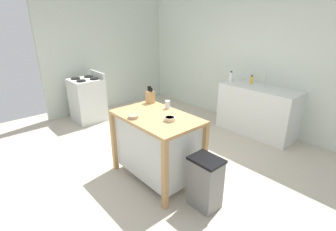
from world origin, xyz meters
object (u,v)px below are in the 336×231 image
Objects in this scene: bowl_ceramic_wide at (133,117)px; stove at (88,100)px; trash_bin at (205,182)px; drinking_cup at (168,105)px; bottle_spray_cleaner at (231,77)px; bowl_ceramic_small at (170,119)px; knife_block at (150,97)px; kitchen_island at (157,144)px; bottle_dish_soap at (251,80)px; sink_faucet at (265,80)px.

bowl_ceramic_wide is 2.55m from stove.
bowl_ceramic_wide is at bearing -161.82° from trash_bin.
bowl_ceramic_wide is 0.56m from drinking_cup.
drinking_cup reaches higher than trash_bin.
drinking_cup is at bearing -79.87° from bottle_spray_cleaner.
bottle_spray_cleaner is (-0.69, 2.21, 0.07)m from bowl_ceramic_small.
bottle_spray_cleaner is at bearing 107.43° from bowl_ceramic_small.
stove reaches higher than bowl_ceramic_wide.
knife_block is 1.47m from trash_bin.
bowl_ceramic_small reaches higher than kitchen_island.
trash_bin is 3.77× the size of bottle_dish_soap.
sink_faucet is 3.56m from stove.
drinking_cup is 0.18× the size of trash_bin.
drinking_cup is at bearing 1.52° from stove.
bottle_dish_soap is at bearing 98.52° from bowl_ceramic_small.
knife_block is at bearing -176.43° from drinking_cup.
bottle_dish_soap is (-0.36, 2.40, 0.04)m from bowl_ceramic_small.
bottle_dish_soap is at bearing -170.43° from sink_faucet.
knife_block reaches higher than bottle_spray_cleaner.
bowl_ceramic_wide is at bearing -114.05° from kitchen_island.
kitchen_island reaches higher than trash_bin.
sink_faucet is (-0.69, 2.41, 0.69)m from trash_bin.
bowl_ceramic_wide is 0.59× the size of bottle_spray_cleaner.
kitchen_island is at bearing -78.52° from bottle_spray_cleaner.
trash_bin is 0.62× the size of stove.
sink_faucet reaches higher than bottle_spray_cleaner.
knife_block reaches higher than trash_bin.
bottle_spray_cleaner is 0.38m from bottle_dish_soap.
drinking_cup is 2.13m from bottle_dish_soap.
kitchen_island is at bearing -93.15° from sink_faucet.
kitchen_island is at bearing -69.75° from drinking_cup.
bowl_ceramic_wide reaches higher than kitchen_island.
knife_block is 1.96m from bottle_spray_cleaner.
stove is (-2.58, 0.22, -0.05)m from kitchen_island.
bottle_dish_soap is at bearing 80.92° from knife_block.
trash_bin is (0.93, -0.25, -0.65)m from drinking_cup.
bowl_ceramic_wide is 2.74m from sink_faucet.
kitchen_island is 2.59m from stove.
drinking_cup reaches higher than kitchen_island.
bottle_dish_soap reaches higher than trash_bin.
bottle_spray_cleaner reaches higher than bowl_ceramic_small.
bowl_ceramic_small is 2.42m from bottle_dish_soap.
drinking_cup is (0.02, 0.55, 0.03)m from bowl_ceramic_wide.
sink_faucet is 0.22× the size of stove.
drinking_cup is 0.11× the size of stove.
trash_bin is 3.41m from stove.
knife_block is 1.14× the size of sink_faucet.
stove is at bearing -178.82° from knife_block.
knife_block is at bearing -99.08° from bottle_dish_soap.
bowl_ceramic_wide reaches higher than trash_bin.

